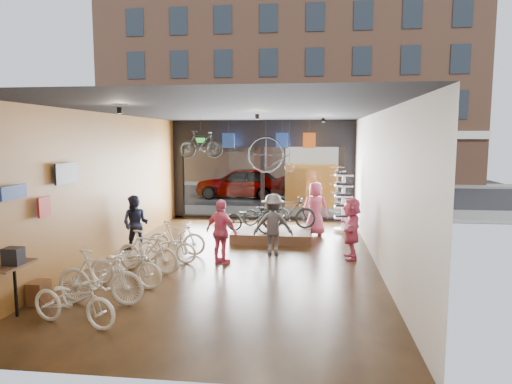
% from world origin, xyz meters
% --- Properties ---
extents(ground_plane, '(7.00, 12.00, 0.04)m').
position_xyz_m(ground_plane, '(0.00, 0.00, -0.02)').
color(ground_plane, black).
rests_on(ground_plane, ground).
extents(ceiling, '(7.00, 12.00, 0.04)m').
position_xyz_m(ceiling, '(0.00, 0.00, 3.82)').
color(ceiling, black).
rests_on(ceiling, ground).
extents(wall_left, '(0.04, 12.00, 3.80)m').
position_xyz_m(wall_left, '(-3.52, 0.00, 1.90)').
color(wall_left, olive).
rests_on(wall_left, ground).
extents(wall_right, '(0.04, 12.00, 3.80)m').
position_xyz_m(wall_right, '(3.52, 0.00, 1.90)').
color(wall_right, beige).
rests_on(wall_right, ground).
extents(wall_back, '(7.00, 0.04, 3.80)m').
position_xyz_m(wall_back, '(0.00, -6.02, 1.90)').
color(wall_back, beige).
rests_on(wall_back, ground).
extents(storefront, '(7.00, 0.26, 3.80)m').
position_xyz_m(storefront, '(0.00, 6.00, 1.90)').
color(storefront, black).
rests_on(storefront, ground).
extents(exit_sign, '(0.35, 0.06, 0.18)m').
position_xyz_m(exit_sign, '(-2.40, 5.88, 3.05)').
color(exit_sign, '#198C26').
rests_on(exit_sign, storefront).
extents(street_road, '(30.00, 18.00, 0.02)m').
position_xyz_m(street_road, '(0.00, 15.00, -0.01)').
color(street_road, black).
rests_on(street_road, ground).
extents(sidewalk_near, '(30.00, 2.40, 0.12)m').
position_xyz_m(sidewalk_near, '(0.00, 7.20, 0.06)').
color(sidewalk_near, slate).
rests_on(sidewalk_near, ground).
extents(sidewalk_far, '(30.00, 2.00, 0.12)m').
position_xyz_m(sidewalk_far, '(0.00, 19.00, 0.06)').
color(sidewalk_far, slate).
rests_on(sidewalk_far, ground).
extents(opposite_building, '(26.00, 5.00, 14.00)m').
position_xyz_m(opposite_building, '(0.00, 21.50, 7.00)').
color(opposite_building, brown).
rests_on(opposite_building, ground).
extents(street_car, '(4.72, 1.90, 1.61)m').
position_xyz_m(street_car, '(-1.77, 12.00, 0.80)').
color(street_car, gray).
rests_on(street_car, street_road).
extents(box_truck, '(2.39, 7.18, 2.83)m').
position_xyz_m(box_truck, '(1.89, 11.00, 1.41)').
color(box_truck, silver).
rests_on(box_truck, street_road).
extents(floor_bike_0, '(1.77, 0.96, 0.89)m').
position_xyz_m(floor_bike_0, '(-2.09, -4.48, 0.44)').
color(floor_bike_0, beige).
rests_on(floor_bike_0, ground_plane).
extents(floor_bike_1, '(1.79, 0.61, 1.06)m').
position_xyz_m(floor_bike_1, '(-2.10, -3.48, 0.53)').
color(floor_bike_1, beige).
rests_on(floor_bike_1, ground_plane).
extents(floor_bike_2, '(1.79, 0.87, 0.90)m').
position_xyz_m(floor_bike_2, '(-2.03, -2.44, 0.45)').
color(floor_bike_2, beige).
rests_on(floor_bike_2, ground_plane).
extents(floor_bike_3, '(1.72, 0.89, 1.00)m').
position_xyz_m(floor_bike_3, '(-1.94, -1.37, 0.50)').
color(floor_bike_3, beige).
rests_on(floor_bike_3, ground_plane).
extents(floor_bike_4, '(1.61, 0.69, 0.82)m').
position_xyz_m(floor_bike_4, '(-1.75, -0.48, 0.41)').
color(floor_bike_4, beige).
rests_on(floor_bike_4, ground_plane).
extents(floor_bike_5, '(1.58, 0.50, 0.94)m').
position_xyz_m(floor_bike_5, '(-1.72, 0.24, 0.47)').
color(floor_bike_5, beige).
rests_on(floor_bike_5, ground_plane).
extents(display_platform, '(2.40, 1.80, 0.30)m').
position_xyz_m(display_platform, '(0.68, 2.47, 0.15)').
color(display_platform, '#45281B').
rests_on(display_platform, ground_plane).
extents(display_bike_left, '(1.70, 1.06, 0.84)m').
position_xyz_m(display_bike_left, '(0.03, 1.99, 0.72)').
color(display_bike_left, black).
rests_on(display_bike_left, display_platform).
extents(display_bike_mid, '(1.80, 0.92, 1.04)m').
position_xyz_m(display_bike_mid, '(1.19, 2.59, 0.82)').
color(display_bike_mid, black).
rests_on(display_bike_mid, display_platform).
extents(display_bike_right, '(1.68, 1.06, 0.84)m').
position_xyz_m(display_bike_right, '(0.42, 3.20, 0.72)').
color(display_bike_right, black).
rests_on(display_bike_right, display_platform).
extents(customer_1, '(0.79, 0.63, 1.58)m').
position_xyz_m(customer_1, '(-2.94, 0.45, 0.79)').
color(customer_1, '#161C33').
rests_on(customer_1, ground_plane).
extents(customer_2, '(1.03, 0.81, 1.63)m').
position_xyz_m(customer_2, '(-0.35, -0.44, 0.82)').
color(customer_2, '#CC4C72').
rests_on(customer_2, ground_plane).
extents(customer_3, '(1.10, 0.66, 1.66)m').
position_xyz_m(customer_3, '(0.86, 0.60, 0.83)').
color(customer_3, '#3F3F44').
rests_on(customer_3, ground_plane).
extents(customer_4, '(0.90, 0.64, 1.73)m').
position_xyz_m(customer_4, '(2.01, 3.25, 0.87)').
color(customer_4, '#CC4C72').
rests_on(customer_4, ground_plane).
extents(customer_5, '(0.48, 1.50, 1.61)m').
position_xyz_m(customer_5, '(2.92, 0.45, 0.81)').
color(customer_5, '#CC4C72').
rests_on(customer_5, ground_plane).
extents(sunglasses_rack, '(0.71, 0.63, 2.05)m').
position_xyz_m(sunglasses_rack, '(2.95, 3.90, 1.03)').
color(sunglasses_rack, white).
rests_on(sunglasses_rack, ground_plane).
extents(wall_merch, '(0.40, 2.40, 2.60)m').
position_xyz_m(wall_merch, '(-3.38, -3.50, 1.30)').
color(wall_merch, navy).
rests_on(wall_merch, wall_left).
extents(penny_farthing, '(1.59, 0.06, 1.27)m').
position_xyz_m(penny_farthing, '(0.51, 4.72, 2.50)').
color(penny_farthing, black).
rests_on(penny_farthing, ceiling).
extents(hung_bike, '(1.60, 0.53, 0.95)m').
position_xyz_m(hung_bike, '(-1.98, 4.20, 2.93)').
color(hung_bike, black).
rests_on(hung_bike, ceiling).
extents(jersey_left, '(0.45, 0.03, 0.55)m').
position_xyz_m(jersey_left, '(-1.18, 5.20, 3.05)').
color(jersey_left, '#1E3F99').
rests_on(jersey_left, ceiling).
extents(jersey_mid, '(0.45, 0.03, 0.55)m').
position_xyz_m(jersey_mid, '(0.79, 5.20, 3.05)').
color(jersey_mid, '#1E3F99').
rests_on(jersey_mid, ceiling).
extents(jersey_right, '(0.45, 0.03, 0.55)m').
position_xyz_m(jersey_right, '(1.78, 5.20, 3.05)').
color(jersey_right, '#CC5919').
rests_on(jersey_right, ceiling).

